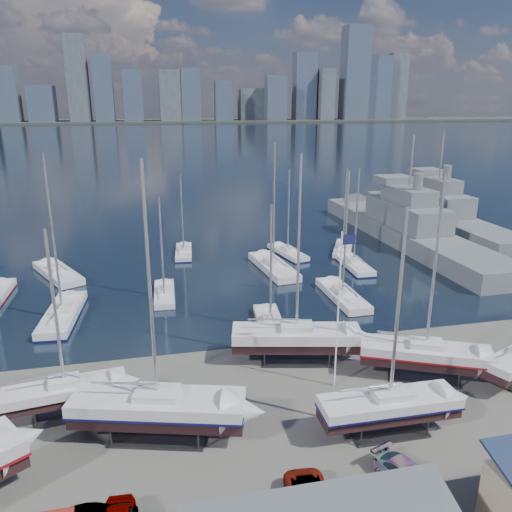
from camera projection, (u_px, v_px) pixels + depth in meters
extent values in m
plane|color=#605E59|center=(257.00, 412.00, 35.70)|extent=(1400.00, 1400.00, 0.00)
cube|color=#182938|center=(154.00, 137.00, 325.15)|extent=(1400.00, 600.00, 0.40)
cube|color=#2D332D|center=(148.00, 122.00, 567.52)|extent=(1400.00, 80.00, 2.20)
cube|color=#3D4756|center=(9.00, 94.00, 522.60)|extent=(19.55, 21.83, 55.97)
cube|color=#475166|center=(42.00, 104.00, 537.55)|extent=(26.03, 30.49, 37.14)
cube|color=#595E66|center=(78.00, 79.00, 527.56)|extent=(21.60, 16.58, 87.63)
cube|color=#3D4756|center=(104.00, 89.00, 537.09)|extent=(19.42, 28.42, 67.60)
cube|color=#475166|center=(133.00, 96.00, 548.32)|extent=(20.24, 23.80, 54.09)
cube|color=#595E66|center=(171.00, 96.00, 553.68)|extent=(24.62, 19.72, 54.00)
cube|color=#3D4756|center=(191.00, 95.00, 556.23)|extent=(20.75, 17.93, 55.97)
cube|color=#475166|center=(223.00, 101.00, 564.05)|extent=(18.36, 16.25, 43.03)
cube|color=#595E66|center=(251.00, 104.00, 590.22)|extent=(28.49, 22.03, 35.69)
cube|color=#3D4756|center=(276.00, 98.00, 576.89)|extent=(23.34, 17.87, 49.11)
cube|color=#475166|center=(304.00, 87.00, 594.89)|extent=(25.35, 19.79, 75.95)
cube|color=#595E66|center=(325.00, 95.00, 596.31)|extent=(17.00, 27.45, 57.67)
cube|color=#3D4756|center=(355.00, 74.00, 596.77)|extent=(29.28, 24.05, 106.04)
cube|color=#475166|center=(375.00, 88.00, 616.83)|extent=(30.82, 28.37, 74.41)
cube|color=#595E66|center=(397.00, 87.00, 624.23)|extent=(21.74, 17.03, 77.48)
cube|color=#2D2D33|center=(68.00, 415.00, 35.29)|extent=(4.78, 2.69, 0.16)
cube|color=black|center=(66.00, 397.00, 34.86)|extent=(8.43, 3.09, 0.66)
cube|color=silver|center=(65.00, 388.00, 34.67)|extent=(8.48, 3.44, 0.66)
cube|color=silver|center=(64.00, 381.00, 34.50)|extent=(2.23, 1.66, 0.50)
cylinder|color=#B2B2B7|center=(55.00, 310.00, 32.94)|extent=(0.22, 0.22, 11.12)
cube|color=#2D2D33|center=(160.00, 435.00, 33.10)|extent=(6.75, 4.43, 0.16)
cube|color=black|center=(158.00, 415.00, 32.64)|extent=(11.59, 5.66, 0.90)
cube|color=silver|center=(157.00, 403.00, 32.38)|extent=(11.72, 6.11, 0.90)
cube|color=#0E0F46|center=(158.00, 408.00, 32.50)|extent=(11.84, 6.18, 0.18)
cube|color=silver|center=(157.00, 393.00, 32.17)|extent=(3.23, 2.59, 0.50)
cylinder|color=#B2B2B7|center=(150.00, 286.00, 30.01)|extent=(0.22, 0.22, 15.23)
cube|color=#2D2D33|center=(296.00, 359.00, 42.90)|extent=(6.41, 3.96, 0.16)
cube|color=black|center=(296.00, 343.00, 42.44)|extent=(11.13, 4.87, 0.87)
cube|color=silver|center=(296.00, 334.00, 42.19)|extent=(11.23, 5.31, 0.87)
cube|color=silver|center=(297.00, 326.00, 41.99)|extent=(3.04, 2.36, 0.50)
cylinder|color=#B2B2B7|center=(299.00, 246.00, 39.92)|extent=(0.22, 0.22, 14.62)
cube|color=#2D2D33|center=(387.00, 431.00, 33.52)|extent=(5.18, 2.41, 0.16)
cube|color=black|center=(389.00, 412.00, 33.09)|extent=(9.40, 2.32, 0.75)
cube|color=silver|center=(390.00, 402.00, 32.87)|extent=(9.40, 2.71, 0.75)
cube|color=#0E0F46|center=(389.00, 406.00, 32.97)|extent=(9.50, 2.74, 0.15)
cube|color=silver|center=(390.00, 394.00, 32.68)|extent=(2.36, 1.60, 0.50)
cylinder|color=#B2B2B7|center=(398.00, 308.00, 30.90)|extent=(0.22, 0.22, 12.66)
cube|color=#2D2D33|center=(423.00, 377.00, 40.17)|extent=(6.06, 4.62, 0.16)
cube|color=black|center=(425.00, 360.00, 39.72)|extent=(10.09, 6.40, 0.80)
cube|color=silver|center=(426.00, 351.00, 39.49)|extent=(10.27, 6.78, 0.80)
cube|color=maroon|center=(425.00, 355.00, 39.59)|extent=(10.37, 6.84, 0.16)
cube|color=silver|center=(426.00, 343.00, 39.29)|extent=(2.98, 2.58, 0.50)
cylinder|color=#B2B2B7|center=(435.00, 265.00, 37.38)|extent=(0.22, 0.22, 13.53)
cube|color=black|center=(59.00, 279.00, 63.55)|extent=(7.19, 10.78, 0.86)
cube|color=silver|center=(58.00, 273.00, 63.30)|extent=(7.59, 10.99, 0.86)
cube|color=silver|center=(57.00, 268.00, 63.10)|extent=(2.84, 3.23, 0.50)
cylinder|color=#B2B2B7|center=(50.00, 213.00, 61.03)|extent=(0.22, 0.22, 14.57)
cube|color=black|center=(64.00, 322.00, 51.17)|extent=(3.35, 10.92, 0.86)
cube|color=silver|center=(63.00, 314.00, 50.91)|extent=(3.80, 10.95, 0.86)
cube|color=#0E0F46|center=(63.00, 318.00, 51.03)|extent=(3.84, 11.06, 0.17)
cube|color=silver|center=(62.00, 308.00, 50.71)|extent=(2.00, 2.82, 0.50)
cylinder|color=#B2B2B7|center=(54.00, 241.00, 48.66)|extent=(0.22, 0.22, 14.53)
cube|color=black|center=(165.00, 299.00, 56.89)|extent=(2.20, 8.06, 0.64)
cube|color=silver|center=(164.00, 294.00, 56.71)|extent=(2.53, 8.07, 0.64)
cube|color=silver|center=(164.00, 289.00, 56.54)|extent=(1.42, 2.05, 0.50)
cylinder|color=#B2B2B7|center=(162.00, 245.00, 55.03)|extent=(0.22, 0.22, 10.79)
cube|color=black|center=(184.00, 256.00, 72.79)|extent=(2.65, 8.24, 0.65)
cube|color=silver|center=(184.00, 252.00, 72.60)|extent=(2.99, 8.27, 0.65)
cube|color=#0E0F46|center=(184.00, 254.00, 72.68)|extent=(3.02, 8.35, 0.13)
cube|color=silver|center=(184.00, 248.00, 72.43)|extent=(1.54, 2.14, 0.50)
cylinder|color=#B2B2B7|center=(182.00, 213.00, 70.90)|extent=(0.22, 0.22, 10.93)
cube|color=black|center=(270.00, 330.00, 49.05)|extent=(2.86, 8.74, 0.69)
cube|color=silver|center=(270.00, 324.00, 48.85)|extent=(3.22, 8.78, 0.69)
cube|color=maroon|center=(270.00, 327.00, 48.94)|extent=(3.26, 8.87, 0.14)
cube|color=silver|center=(270.00, 318.00, 48.67)|extent=(1.64, 2.28, 0.50)
cylinder|color=#B2B2B7|center=(271.00, 265.00, 47.05)|extent=(0.22, 0.22, 11.59)
cube|color=black|center=(273.00, 273.00, 65.94)|extent=(3.99, 11.74, 0.92)
cube|color=silver|center=(273.00, 266.00, 65.67)|extent=(4.47, 11.80, 0.92)
cube|color=silver|center=(273.00, 261.00, 65.46)|extent=(2.24, 3.07, 0.50)
cylinder|color=#B2B2B7|center=(274.00, 205.00, 63.25)|extent=(0.22, 0.22, 15.54)
cube|color=black|center=(288.00, 257.00, 72.55)|extent=(3.87, 8.81, 0.69)
cube|color=silver|center=(288.00, 252.00, 72.35)|extent=(4.22, 8.89, 0.69)
cube|color=#0E0F46|center=(288.00, 254.00, 72.44)|extent=(4.26, 8.97, 0.14)
cube|color=silver|center=(288.00, 248.00, 72.18)|extent=(1.87, 2.41, 0.50)
cylinder|color=#B2B2B7|center=(289.00, 211.00, 70.55)|extent=(0.22, 0.22, 11.57)
cube|color=black|center=(342.00, 302.00, 56.31)|extent=(2.54, 10.04, 0.80)
cube|color=silver|center=(342.00, 295.00, 56.08)|extent=(2.96, 10.04, 0.80)
cube|color=silver|center=(343.00, 290.00, 55.89)|extent=(1.72, 2.53, 0.50)
cylinder|color=#B2B2B7|center=(346.00, 233.00, 53.98)|extent=(0.22, 0.22, 13.50)
cube|color=black|center=(353.00, 269.00, 67.24)|extent=(2.51, 9.32, 0.74)
cube|color=silver|center=(354.00, 264.00, 67.02)|extent=(2.90, 9.33, 0.74)
cube|color=#0E0F46|center=(354.00, 266.00, 67.12)|extent=(2.93, 9.43, 0.15)
cube|color=silver|center=(354.00, 260.00, 66.84)|extent=(1.63, 2.36, 0.50)
cylinder|color=#B2B2B7|center=(357.00, 216.00, 65.08)|extent=(0.22, 0.22, 12.49)
cube|color=black|center=(343.00, 253.00, 74.31)|extent=(5.57, 8.63, 0.69)
cube|color=silver|center=(343.00, 249.00, 74.10)|extent=(5.89, 8.79, 0.69)
cube|color=maroon|center=(343.00, 251.00, 74.20)|extent=(5.95, 8.87, 0.14)
cube|color=silver|center=(343.00, 245.00, 73.93)|extent=(2.23, 2.56, 0.50)
cylinder|color=#B2B2B7|center=(345.00, 208.00, 72.30)|extent=(0.22, 0.22, 11.60)
cube|color=slate|center=(405.00, 238.00, 80.01)|extent=(8.42, 48.10, 4.32)
cube|color=slate|center=(407.00, 214.00, 78.84)|extent=(6.40, 16.89, 3.60)
cube|color=slate|center=(409.00, 195.00, 77.96)|extent=(4.75, 9.67, 2.40)
cube|color=slate|center=(394.00, 180.00, 81.93)|extent=(5.45, 4.88, 1.20)
cylinder|color=#B2B2B7|center=(412.00, 161.00, 76.44)|extent=(0.30, 0.30, 8.00)
cube|color=slate|center=(434.00, 222.00, 91.10)|extent=(7.45, 44.40, 3.99)
cube|color=slate|center=(437.00, 201.00, 89.99)|extent=(5.80, 15.57, 3.60)
cube|color=slate|center=(438.00, 185.00, 89.11)|extent=(4.33, 8.90, 2.40)
cube|color=slate|center=(426.00, 172.00, 92.75)|extent=(5.00, 4.47, 1.20)
cylinder|color=#B2B2B7|center=(442.00, 155.00, 87.58)|extent=(0.30, 0.30, 8.00)
imported|color=gray|center=(311.00, 503.00, 26.68)|extent=(2.59, 5.03, 1.36)
imported|color=gray|center=(409.00, 477.00, 28.51)|extent=(3.39, 5.15, 1.39)
cylinder|color=white|center=(338.00, 312.00, 37.28)|extent=(0.12, 0.12, 12.44)
cube|color=#14143F|center=(349.00, 240.00, 35.74)|extent=(1.04, 0.05, 0.73)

